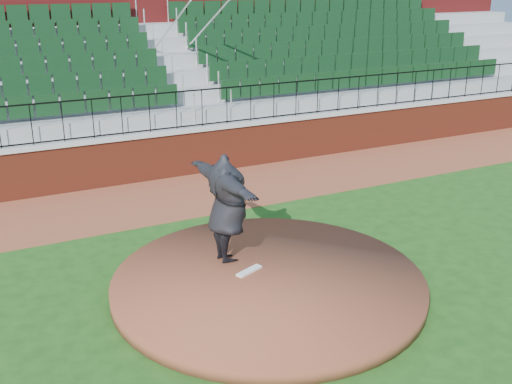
% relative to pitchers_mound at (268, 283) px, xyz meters
% --- Properties ---
extents(ground, '(90.00, 90.00, 0.00)m').
position_rel_pitchers_mound_xyz_m(ground, '(0.46, -0.10, -0.12)').
color(ground, '#1B4814').
rests_on(ground, ground).
extents(warning_track, '(34.00, 3.20, 0.01)m').
position_rel_pitchers_mound_xyz_m(warning_track, '(0.46, 5.30, -0.12)').
color(warning_track, brown).
rests_on(warning_track, ground).
extents(field_wall, '(34.00, 0.35, 1.20)m').
position_rel_pitchers_mound_xyz_m(field_wall, '(0.46, 6.90, 0.47)').
color(field_wall, maroon).
rests_on(field_wall, ground).
extents(wall_cap, '(34.00, 0.45, 0.10)m').
position_rel_pitchers_mound_xyz_m(wall_cap, '(0.46, 6.90, 1.12)').
color(wall_cap, '#B7B7B7').
rests_on(wall_cap, field_wall).
extents(wall_railing, '(34.00, 0.05, 1.00)m').
position_rel_pitchers_mound_xyz_m(wall_railing, '(0.46, 6.90, 1.67)').
color(wall_railing, black).
rests_on(wall_railing, wall_cap).
extents(seating_stands, '(34.00, 5.10, 4.60)m').
position_rel_pitchers_mound_xyz_m(seating_stands, '(0.46, 9.62, 2.18)').
color(seating_stands, gray).
rests_on(seating_stands, ground).
extents(concourse_wall, '(34.00, 0.50, 5.50)m').
position_rel_pitchers_mound_xyz_m(concourse_wall, '(0.46, 12.42, 2.62)').
color(concourse_wall, maroon).
rests_on(concourse_wall, ground).
extents(pitchers_mound, '(5.46, 5.46, 0.25)m').
position_rel_pitchers_mound_xyz_m(pitchers_mound, '(0.00, 0.00, 0.00)').
color(pitchers_mound, brown).
rests_on(pitchers_mound, ground).
extents(pitching_rubber, '(0.56, 0.33, 0.04)m').
position_rel_pitchers_mound_xyz_m(pitching_rubber, '(-0.22, 0.31, 0.14)').
color(pitching_rubber, white).
rests_on(pitching_rubber, pitchers_mound).
extents(pitcher, '(0.75, 2.52, 2.04)m').
position_rel_pitchers_mound_xyz_m(pitcher, '(-0.36, 0.93, 1.14)').
color(pitcher, black).
rests_on(pitcher, pitchers_mound).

